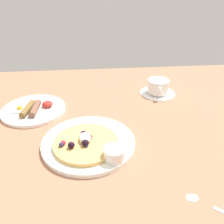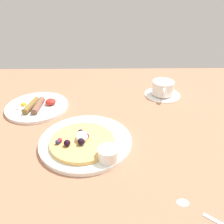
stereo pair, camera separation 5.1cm
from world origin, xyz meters
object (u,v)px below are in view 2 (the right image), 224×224
Objects in this scene: pancake_plate at (86,141)px; coffee_cup at (163,88)px; breakfast_plate at (37,107)px; syrup_ramekin at (108,154)px; coffee_saucer at (162,94)px; teaspoon at (197,210)px.

pancake_plate is 2.34× the size of coffee_cup.
breakfast_plate is (-19.68, 21.10, -0.07)cm from pancake_plate.
syrup_ramekin is 0.47× the size of coffee_cup.
coffee_cup reaches higher than coffee_saucer.
syrup_ramekin is at bearing -119.32° from coffee_saucer.
breakfast_plate is at bearing 131.72° from syrup_ramekin.
coffee_cup reaches higher than teaspoon.
coffee_saucer is 3.12cm from coffee_cup.
coffee_saucer is at bearing 47.27° from pancake_plate.
syrup_ramekin is 0.45× the size of teaspoon.
breakfast_plate is 49.56cm from coffee_saucer.
pancake_plate is at bearing 137.41° from teaspoon.
syrup_ramekin reaches higher than teaspoon.
pancake_plate is 1.19× the size of breakfast_plate.
syrup_ramekin is (6.60, -8.38, 2.40)cm from pancake_plate.
pancake_plate is 10.93cm from syrup_ramekin.
syrup_ramekin is 45.28cm from coffee_cup.
breakfast_plate is at bearing -168.22° from coffee_saucer.
pancake_plate is 42.48cm from coffee_cup.
teaspoon is at bearing -42.59° from pancake_plate.
pancake_plate is 42.50cm from coffee_saucer.
pancake_plate is 2.23× the size of teaspoon.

